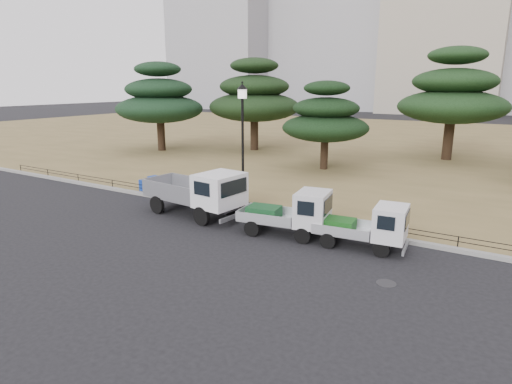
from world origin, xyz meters
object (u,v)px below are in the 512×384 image
Objects in this scene: truck_large at (198,191)px; truck_kei_front at (291,213)px; truck_kei_rear at (367,226)px; street_lamp at (243,126)px; tarp_pile at (153,185)px.

truck_kei_front is (4.73, -0.17, -0.26)m from truck_large.
truck_kei_front is at bearing 4.51° from truck_large.
truck_large is 1.37× the size of truck_kei_front.
truck_large is 1.51× the size of truck_kei_rear.
truck_large is at bearing 175.15° from truck_kei_rear.
street_lamp is (1.34, 1.62, 2.82)m from truck_large.
truck_large reaches higher than tarp_pile.
truck_kei_front reaches higher than tarp_pile.
tarp_pile is (-4.67, 1.95, -0.69)m from truck_large.
truck_kei_front is 2.98m from truck_kei_rear.
truck_large is 4.74m from truck_kei_front.
truck_kei_rear is at bearing 6.66° from truck_large.
tarp_pile is at bearing 166.16° from truck_kei_rear.
tarp_pile is (-6.02, 0.32, -3.50)m from street_lamp.
truck_kei_front is 4.91m from street_lamp.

